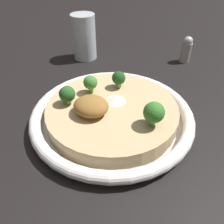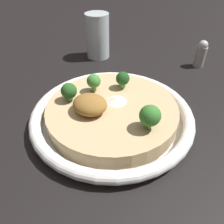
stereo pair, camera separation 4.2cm
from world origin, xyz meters
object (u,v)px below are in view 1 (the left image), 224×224
at_px(broccoli_back, 119,78).
at_px(drinking_glass, 84,37).
at_px(broccoli_front_left, 67,94).
at_px(pepper_shaker, 186,49).
at_px(broccoli_back_left, 90,83).
at_px(broccoli_front_right, 154,113).
at_px(risotto_bowl, 112,114).

bearing_deg(broccoli_back, drinking_glass, 136.03).
height_order(broccoli_front_left, drinking_glass, drinking_glass).
bearing_deg(pepper_shaker, drinking_glass, -161.76).
relative_size(broccoli_front_left, broccoli_back_left, 0.97).
height_order(broccoli_back_left, pepper_shaker, broccoli_back_left).
distance_m(broccoli_front_right, pepper_shaker, 0.35).
distance_m(broccoli_front_left, drinking_glass, 0.29).
height_order(broccoli_back, drinking_glass, drinking_glass).
distance_m(risotto_bowl, drinking_glass, 0.31).
distance_m(risotto_bowl, broccoli_front_right, 0.10).
distance_m(broccoli_front_left, pepper_shaker, 0.40).
bearing_deg(risotto_bowl, drinking_glass, 129.02).
height_order(risotto_bowl, broccoli_front_left, broccoli_front_left).
relative_size(risotto_bowl, broccoli_back_left, 8.30).
height_order(broccoli_front_left, pepper_shaker, broccoli_front_left).
distance_m(broccoli_front_right, drinking_glass, 0.38).
bearing_deg(broccoli_front_right, risotto_bowl, 165.67).
bearing_deg(broccoli_front_left, broccoli_back, 54.77).
relative_size(risotto_bowl, pepper_shaker, 4.22).
xyz_separation_m(risotto_bowl, broccoli_front_left, (-0.08, -0.03, 0.04)).
bearing_deg(broccoli_front_left, risotto_bowl, 18.63).
distance_m(broccoli_back_left, pepper_shaker, 0.34).
bearing_deg(broccoli_front_left, broccoli_back_left, 66.90).
bearing_deg(broccoli_front_left, drinking_glass, 113.32).
bearing_deg(broccoli_front_right, broccoli_back, 138.31).
height_order(risotto_bowl, broccoli_back, broccoli_back).
bearing_deg(broccoli_front_right, pepper_shaker, 89.72).
bearing_deg(drinking_glass, broccoli_front_left, -66.68).
bearing_deg(drinking_glass, broccoli_back_left, -57.61).
relative_size(broccoli_front_left, pepper_shaker, 0.49).
xyz_separation_m(broccoli_front_right, pepper_shaker, (0.00, 0.35, -0.03)).
bearing_deg(broccoli_back_left, drinking_glass, 122.39).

